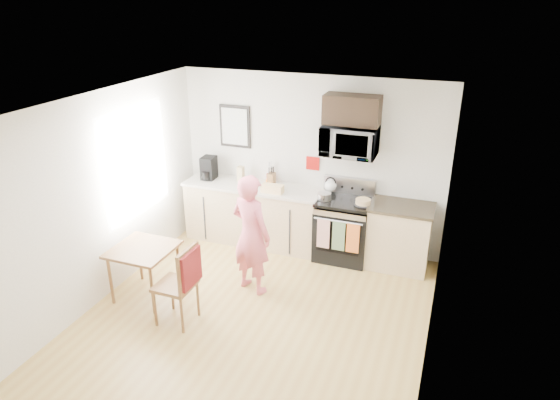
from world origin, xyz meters
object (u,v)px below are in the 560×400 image
(range, at_px, (343,230))
(chair, at_px, (185,276))
(person, at_px, (251,234))
(cake, at_px, (363,202))
(microwave, at_px, (350,141))
(dining_table, at_px, (143,254))

(range, distance_m, chair, 2.59)
(person, relative_size, cake, 6.32)
(range, height_order, cake, range)
(person, height_order, chair, person)
(microwave, distance_m, cake, 0.87)
(range, bearing_deg, chair, -121.01)
(microwave, xyz_separation_m, dining_table, (-2.13, -1.98, -1.15))
(range, height_order, dining_table, range)
(chair, bearing_deg, cake, 53.75)
(range, height_order, person, person)
(microwave, height_order, cake, microwave)
(chair, xyz_separation_m, cake, (1.61, 2.11, 0.31))
(range, height_order, microwave, microwave)
(range, xyz_separation_m, dining_table, (-2.13, -1.87, 0.18))
(person, relative_size, dining_table, 2.17)
(microwave, relative_size, person, 0.47)
(range, xyz_separation_m, cake, (0.28, -0.10, 0.53))
(dining_table, relative_size, chair, 0.73)
(range, relative_size, chair, 1.14)
(chair, bearing_deg, person, 67.46)
(range, distance_m, dining_table, 2.84)
(microwave, relative_size, chair, 0.75)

